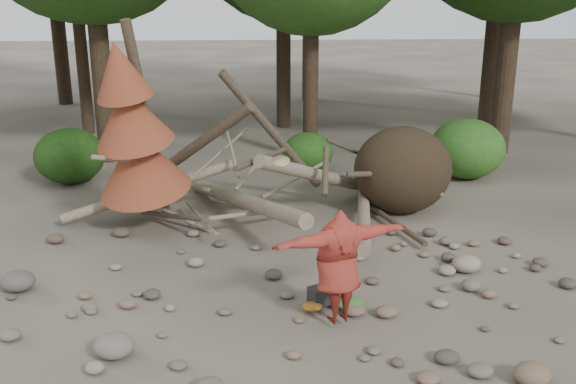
{
  "coord_description": "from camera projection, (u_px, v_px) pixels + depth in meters",
  "views": [
    {
      "loc": [
        -0.86,
        -9.36,
        4.8
      ],
      "look_at": [
        -0.16,
        1.5,
        1.4
      ],
      "focal_mm": 40.0,
      "sensor_mm": 36.0,
      "label": 1
    }
  ],
  "objects": [
    {
      "name": "boulder_front_left",
      "position": [
        114.0,
        346.0,
        8.78
      ],
      "size": [
        0.56,
        0.51,
        0.34
      ],
      "primitive_type": "ellipsoid",
      "color": "slate",
      "rests_on": "ground"
    },
    {
      "name": "cloth_orange",
      "position": [
        312.0,
        309.0,
        10.02
      ],
      "size": [
        0.32,
        0.27,
        0.12
      ],
      "primitive_type": "ellipsoid",
      "color": "#9F661B",
      "rests_on": "ground"
    },
    {
      "name": "bush_left",
      "position": [
        70.0,
        156.0,
        16.7
      ],
      "size": [
        1.8,
        1.8,
        1.44
      ],
      "primitive_type": "ellipsoid",
      "color": "#1F4612",
      "rests_on": "ground"
    },
    {
      "name": "bush_mid",
      "position": [
        308.0,
        153.0,
        17.71
      ],
      "size": [
        1.4,
        1.4,
        1.12
      ],
      "primitive_type": "ellipsoid",
      "color": "#295919",
      "rests_on": "ground"
    },
    {
      "name": "bush_right",
      "position": [
        467.0,
        149.0,
        17.14
      ],
      "size": [
        2.0,
        2.0,
        1.6
      ],
      "primitive_type": "ellipsoid",
      "color": "#336920",
      "rests_on": "ground"
    },
    {
      "name": "backpack",
      "position": [
        322.0,
        298.0,
        10.2
      ],
      "size": [
        0.49,
        0.42,
        0.28
      ],
      "primitive_type": "cube",
      "rotation": [
        0.0,
        0.0,
        0.42
      ],
      "color": "black",
      "rests_on": "ground"
    },
    {
      "name": "boulder_mid_left",
      "position": [
        18.0,
        281.0,
        10.73
      ],
      "size": [
        0.57,
        0.52,
        0.34
      ],
      "primitive_type": "ellipsoid",
      "color": "#5A534C",
      "rests_on": "ground"
    },
    {
      "name": "frisbee_thrower",
      "position": [
        338.0,
        266.0,
        9.4
      ],
      "size": [
        2.23,
        1.32,
        2.41
      ],
      "color": "maroon",
      "rests_on": "ground"
    },
    {
      "name": "cloth_green",
      "position": [
        349.0,
        306.0,
        10.08
      ],
      "size": [
        0.45,
        0.37,
        0.17
      ],
      "primitive_type": "ellipsoid",
      "color": "#396F2C",
      "rests_on": "ground"
    },
    {
      "name": "dead_conifer",
      "position": [
        134.0,
        133.0,
        12.79
      ],
      "size": [
        2.06,
        2.16,
        4.35
      ],
      "color": "#4C3F30",
      "rests_on": "ground"
    },
    {
      "name": "deadfall_pile",
      "position": [
        377.0,
        173.0,
        14.28
      ],
      "size": [
        8.55,
        5.24,
        3.3
      ],
      "color": "#332619",
      "rests_on": "ground"
    },
    {
      "name": "boulder_front_right",
      "position": [
        532.0,
        374.0,
        8.17
      ],
      "size": [
        0.48,
        0.43,
        0.29
      ],
      "primitive_type": "ellipsoid",
      "color": "#775F4A",
      "rests_on": "ground"
    },
    {
      "name": "ground",
      "position": [
        304.0,
        302.0,
        10.4
      ],
      "size": [
        120.0,
        120.0,
        0.0
      ],
      "primitive_type": "plane",
      "color": "#514C44",
      "rests_on": "ground"
    },
    {
      "name": "boulder_mid_right",
      "position": [
        466.0,
        264.0,
        11.47
      ],
      "size": [
        0.51,
        0.46,
        0.31
      ],
      "primitive_type": "ellipsoid",
      "color": "gray",
      "rests_on": "ground"
    }
  ]
}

